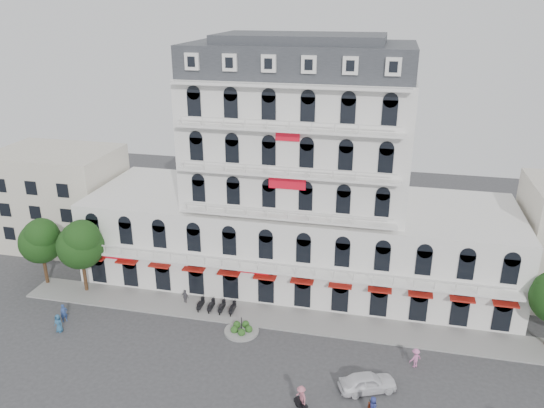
{
  "coord_description": "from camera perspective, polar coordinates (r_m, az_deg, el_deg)",
  "views": [
    {
      "loc": [
        8.96,
        -33.85,
        28.82
      ],
      "look_at": [
        -1.01,
        10.0,
        11.42
      ],
      "focal_mm": 35.0,
      "sensor_mm": 36.0,
      "label": 1
    }
  ],
  "objects": [
    {
      "name": "tree_west_outer",
      "position": [
        60.75,
        -23.64,
        -3.47
      ],
      "size": [
        4.5,
        4.48,
        7.76
      ],
      "color": "#382314",
      "rests_on": "ground"
    },
    {
      "name": "main_building",
      "position": [
        55.9,
        2.83,
        1.4
      ],
      "size": [
        45.0,
        15.0,
        25.8
      ],
      "color": "silver",
      "rests_on": "ground"
    },
    {
      "name": "flank_building_west",
      "position": [
        70.28,
        -21.76,
        0.64
      ],
      "size": [
        14.0,
        10.0,
        12.0
      ],
      "primitive_type": "cube",
      "color": "beige",
      "rests_on": "ground"
    },
    {
      "name": "ground",
      "position": [
        45.35,
        -1.64,
        -18.31
      ],
      "size": [
        120.0,
        120.0,
        0.0
      ],
      "primitive_type": "plane",
      "color": "#38383A",
      "rests_on": "ground"
    },
    {
      "name": "traffic_island",
      "position": [
        50.47,
        -3.3,
        -13.36
      ],
      "size": [
        3.2,
        3.2,
        1.6
      ],
      "color": "gray",
      "rests_on": "ground"
    },
    {
      "name": "pedestrian_left",
      "position": [
        53.87,
        -21.99,
        -11.81
      ],
      "size": [
        0.96,
        0.7,
        1.8
      ],
      "primitive_type": "imported",
      "rotation": [
        0.0,
        0.0,
        -0.15
      ],
      "color": "#29567D",
      "rests_on": "ground"
    },
    {
      "name": "sidewalk",
      "position": [
        52.37,
        0.86,
        -12.14
      ],
      "size": [
        53.0,
        4.0,
        0.16
      ],
      "primitive_type": "cube",
      "color": "gray",
      "rests_on": "ground"
    },
    {
      "name": "parked_car",
      "position": [
        44.49,
        10.25,
        -18.34
      ],
      "size": [
        4.89,
        3.44,
        1.55
      ],
      "primitive_type": "imported",
      "rotation": [
        0.0,
        0.0,
        1.97
      ],
      "color": "white",
      "rests_on": "ground"
    },
    {
      "name": "pedestrian_far",
      "position": [
        55.22,
        -21.47,
        -10.86
      ],
      "size": [
        0.78,
        0.77,
        1.82
      ],
      "primitive_type": "imported",
      "rotation": [
        0.0,
        0.0,
        0.74
      ],
      "color": "navy",
      "rests_on": "ground"
    },
    {
      "name": "rider_center",
      "position": [
        41.88,
        3.15,
        -20.14
      ],
      "size": [
        1.27,
        1.36,
        2.28
      ],
      "rotation": [
        0.0,
        0.0,
        5.43
      ],
      "color": "black",
      "rests_on": "ground"
    },
    {
      "name": "pedestrian_mid",
      "position": [
        54.96,
        -9.31,
        -9.83
      ],
      "size": [
        0.99,
        0.66,
        1.57
      ],
      "primitive_type": "imported",
      "rotation": [
        0.0,
        0.0,
        2.81
      ],
      "color": "#55535A",
      "rests_on": "ground"
    },
    {
      "name": "tree_west_inner",
      "position": [
        57.51,
        -19.93,
        -3.93
      ],
      "size": [
        4.76,
        4.76,
        8.25
      ],
      "color": "#382314",
      "rests_on": "ground"
    },
    {
      "name": "pedestrian_right",
      "position": [
        47.57,
        15.17,
        -15.69
      ],
      "size": [
        1.29,
        1.2,
        1.75
      ],
      "primitive_type": "imported",
      "rotation": [
        0.0,
        0.0,
        3.79
      ],
      "color": "#CB6BA4",
      "rests_on": "ground"
    },
    {
      "name": "parked_scooter_row",
      "position": [
        53.71,
        -5.97,
        -11.43
      ],
      "size": [
        4.4,
        1.8,
        1.1
      ],
      "primitive_type": null,
      "color": "black",
      "rests_on": "ground"
    }
  ]
}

